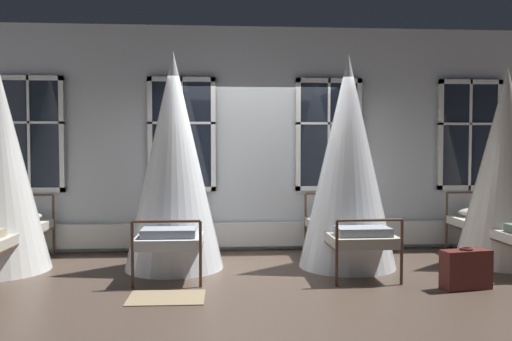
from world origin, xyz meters
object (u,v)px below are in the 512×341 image
cot_second (174,164)px  cot_fourth (506,169)px  suitcase_dark (466,269)px  cot_third (348,165)px

cot_second → cot_fourth: 4.47m
cot_second → cot_fourth: bearing=-90.2°
cot_fourth → cot_second: bearing=89.7°
cot_fourth → suitcase_dark: (-1.13, -1.24, -1.06)m
cot_third → cot_fourth: 2.18m
cot_third → cot_fourth: (2.18, 0.02, -0.07)m
cot_third → suitcase_dark: 1.96m
cot_fourth → suitcase_dark: 1.98m
cot_second → cot_third: cot_second is taller
cot_fourth → suitcase_dark: cot_fourth is taller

